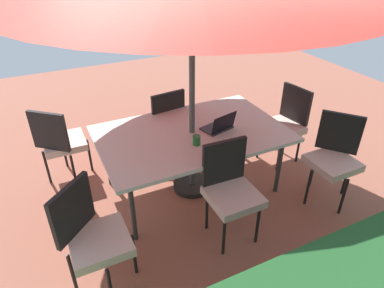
{
  "coord_description": "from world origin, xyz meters",
  "views": [
    {
      "loc": [
        1.39,
        2.88,
        2.56
      ],
      "look_at": [
        0.0,
        0.0,
        0.6
      ],
      "focal_mm": 31.86,
      "sensor_mm": 36.0,
      "label": 1
    }
  ],
  "objects_px": {
    "laptop": "(219,126)",
    "cup": "(197,140)",
    "chair_north": "(230,188)",
    "chair_south": "(164,120)",
    "chair_northwest": "(334,155)",
    "dining_table": "(192,136)",
    "chair_west": "(285,121)",
    "chair_northeast": "(92,234)",
    "chair_southeast": "(61,141)"
  },
  "relations": [
    {
      "from": "cup",
      "to": "chair_northeast",
      "type": "bearing_deg",
      "value": 25.12
    },
    {
      "from": "chair_northeast",
      "to": "chair_south",
      "type": "height_order",
      "value": "same"
    },
    {
      "from": "chair_northwest",
      "to": "laptop",
      "type": "xyz_separation_m",
      "value": [
        1.02,
        -0.71,
        0.25
      ]
    },
    {
      "from": "chair_northwest",
      "to": "cup",
      "type": "distance_m",
      "value": 1.51
    },
    {
      "from": "chair_northwest",
      "to": "chair_south",
      "type": "height_order",
      "value": "same"
    },
    {
      "from": "cup",
      "to": "chair_west",
      "type": "bearing_deg",
      "value": -167.77
    },
    {
      "from": "laptop",
      "to": "cup",
      "type": "bearing_deg",
      "value": 11.28
    },
    {
      "from": "chair_northeast",
      "to": "laptop",
      "type": "bearing_deg",
      "value": -17.3
    },
    {
      "from": "laptop",
      "to": "chair_south",
      "type": "bearing_deg",
      "value": -82.61
    },
    {
      "from": "chair_north",
      "to": "laptop",
      "type": "distance_m",
      "value": 0.79
    },
    {
      "from": "chair_west",
      "to": "chair_southeast",
      "type": "distance_m",
      "value": 2.74
    },
    {
      "from": "chair_north",
      "to": "chair_south",
      "type": "distance_m",
      "value": 1.55
    },
    {
      "from": "chair_northwest",
      "to": "chair_north",
      "type": "bearing_deg",
      "value": -129.67
    },
    {
      "from": "chair_northeast",
      "to": "chair_southeast",
      "type": "relative_size",
      "value": 1.0
    },
    {
      "from": "dining_table",
      "to": "chair_southeast",
      "type": "xyz_separation_m",
      "value": [
        1.29,
        -0.8,
        -0.16
      ]
    },
    {
      "from": "dining_table",
      "to": "laptop",
      "type": "distance_m",
      "value": 0.31
    },
    {
      "from": "chair_west",
      "to": "chair_south",
      "type": "distance_m",
      "value": 1.55
    },
    {
      "from": "chair_west",
      "to": "laptop",
      "type": "bearing_deg",
      "value": -90.7
    },
    {
      "from": "chair_west",
      "to": "chair_south",
      "type": "bearing_deg",
      "value": -125.22
    },
    {
      "from": "laptop",
      "to": "cup",
      "type": "distance_m",
      "value": 0.39
    },
    {
      "from": "dining_table",
      "to": "chair_northeast",
      "type": "height_order",
      "value": "chair_northeast"
    },
    {
      "from": "chair_north",
      "to": "chair_west",
      "type": "bearing_deg",
      "value": 34.81
    },
    {
      "from": "chair_northwest",
      "to": "chair_southeast",
      "type": "distance_m",
      "value": 3.05
    },
    {
      "from": "chair_northwest",
      "to": "laptop",
      "type": "distance_m",
      "value": 1.27
    },
    {
      "from": "dining_table",
      "to": "chair_west",
      "type": "bearing_deg",
      "value": -177.64
    },
    {
      "from": "dining_table",
      "to": "laptop",
      "type": "bearing_deg",
      "value": 163.93
    },
    {
      "from": "laptop",
      "to": "cup",
      "type": "height_order",
      "value": "laptop"
    },
    {
      "from": "dining_table",
      "to": "chair_northwest",
      "type": "height_order",
      "value": "chair_northwest"
    },
    {
      "from": "chair_north",
      "to": "chair_northeast",
      "type": "bearing_deg",
      "value": -176.54
    },
    {
      "from": "dining_table",
      "to": "chair_west",
      "type": "height_order",
      "value": "chair_west"
    },
    {
      "from": "chair_northeast",
      "to": "cup",
      "type": "xyz_separation_m",
      "value": [
        -1.2,
        -0.56,
        0.25
      ]
    },
    {
      "from": "chair_north",
      "to": "chair_northwest",
      "type": "distance_m",
      "value": 1.29
    },
    {
      "from": "chair_west",
      "to": "laptop",
      "type": "distance_m",
      "value": 1.09
    },
    {
      "from": "chair_north",
      "to": "cup",
      "type": "distance_m",
      "value": 0.6
    },
    {
      "from": "chair_south",
      "to": "chair_southeast",
      "type": "relative_size",
      "value": 1.0
    },
    {
      "from": "chair_north",
      "to": "cup",
      "type": "xyz_separation_m",
      "value": [
        0.09,
        -0.54,
        0.25
      ]
    },
    {
      "from": "chair_northwest",
      "to": "cup",
      "type": "height_order",
      "value": "chair_northwest"
    },
    {
      "from": "chair_south",
      "to": "cup",
      "type": "height_order",
      "value": "chair_south"
    },
    {
      "from": "chair_northwest",
      "to": "chair_west",
      "type": "height_order",
      "value": "same"
    },
    {
      "from": "chair_north",
      "to": "cup",
      "type": "bearing_deg",
      "value": 101.86
    },
    {
      "from": "chair_north",
      "to": "chair_northwest",
      "type": "xyz_separation_m",
      "value": [
        -1.29,
        0.01,
        0.0
      ]
    },
    {
      "from": "chair_north",
      "to": "dining_table",
      "type": "bearing_deg",
      "value": 93.81
    },
    {
      "from": "chair_northeast",
      "to": "chair_southeast",
      "type": "distance_m",
      "value": 1.61
    },
    {
      "from": "cup",
      "to": "laptop",
      "type": "bearing_deg",
      "value": -154.92
    },
    {
      "from": "chair_west",
      "to": "cup",
      "type": "relative_size",
      "value": 9.57
    },
    {
      "from": "chair_northwest",
      "to": "laptop",
      "type": "relative_size",
      "value": 2.65
    },
    {
      "from": "chair_west",
      "to": "cup",
      "type": "distance_m",
      "value": 1.46
    },
    {
      "from": "chair_north",
      "to": "cup",
      "type": "height_order",
      "value": "chair_north"
    },
    {
      "from": "chair_south",
      "to": "chair_southeast",
      "type": "bearing_deg",
      "value": -8.13
    },
    {
      "from": "dining_table",
      "to": "cup",
      "type": "bearing_deg",
      "value": 74.48
    }
  ]
}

